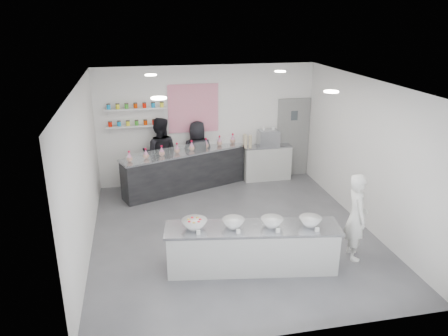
# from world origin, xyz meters

# --- Properties ---
(floor) EXTENTS (6.00, 6.00, 0.00)m
(floor) POSITION_xyz_m (0.00, 0.00, 0.00)
(floor) COLOR #515156
(floor) RESTS_ON ground
(ceiling) EXTENTS (6.00, 6.00, 0.00)m
(ceiling) POSITION_xyz_m (0.00, 0.00, 3.00)
(ceiling) COLOR white
(ceiling) RESTS_ON floor
(back_wall) EXTENTS (5.50, 0.00, 5.50)m
(back_wall) POSITION_xyz_m (0.00, 3.00, 1.50)
(back_wall) COLOR white
(back_wall) RESTS_ON floor
(left_wall) EXTENTS (0.00, 6.00, 6.00)m
(left_wall) POSITION_xyz_m (-2.75, 0.00, 1.50)
(left_wall) COLOR white
(left_wall) RESTS_ON floor
(right_wall) EXTENTS (0.00, 6.00, 6.00)m
(right_wall) POSITION_xyz_m (2.75, 0.00, 1.50)
(right_wall) COLOR white
(right_wall) RESTS_ON floor
(back_door) EXTENTS (0.88, 0.04, 2.10)m
(back_door) POSITION_xyz_m (2.30, 2.97, 1.05)
(back_door) COLOR gray
(back_door) RESTS_ON floor
(pattern_panel) EXTENTS (1.25, 0.03, 1.20)m
(pattern_panel) POSITION_xyz_m (-0.35, 2.98, 1.95)
(pattern_panel) COLOR #E51E59
(pattern_panel) RESTS_ON back_wall
(jar_shelf_lower) EXTENTS (1.45, 0.22, 0.04)m
(jar_shelf_lower) POSITION_xyz_m (-1.75, 2.90, 1.60)
(jar_shelf_lower) COLOR silver
(jar_shelf_lower) RESTS_ON back_wall
(jar_shelf_upper) EXTENTS (1.45, 0.22, 0.04)m
(jar_shelf_upper) POSITION_xyz_m (-1.75, 2.90, 2.02)
(jar_shelf_upper) COLOR silver
(jar_shelf_upper) RESTS_ON back_wall
(preserve_jars) EXTENTS (1.45, 0.10, 0.56)m
(preserve_jars) POSITION_xyz_m (-1.75, 2.88, 1.88)
(preserve_jars) COLOR red
(preserve_jars) RESTS_ON jar_shelf_lower
(downlight_0) EXTENTS (0.24, 0.24, 0.02)m
(downlight_0) POSITION_xyz_m (-1.40, -1.00, 2.98)
(downlight_0) COLOR white
(downlight_0) RESTS_ON ceiling
(downlight_1) EXTENTS (0.24, 0.24, 0.02)m
(downlight_1) POSITION_xyz_m (1.40, -1.00, 2.98)
(downlight_1) COLOR white
(downlight_1) RESTS_ON ceiling
(downlight_2) EXTENTS (0.24, 0.24, 0.02)m
(downlight_2) POSITION_xyz_m (-1.40, 1.60, 2.98)
(downlight_2) COLOR white
(downlight_2) RESTS_ON ceiling
(downlight_3) EXTENTS (0.24, 0.24, 0.02)m
(downlight_3) POSITION_xyz_m (1.40, 1.60, 2.98)
(downlight_3) COLOR white
(downlight_3) RESTS_ON ceiling
(prep_counter) EXTENTS (3.02, 1.12, 0.80)m
(prep_counter) POSITION_xyz_m (0.04, -1.30, 0.40)
(prep_counter) COLOR #BABBB5
(prep_counter) RESTS_ON floor
(back_bar) EXTENTS (3.20, 1.65, 0.99)m
(back_bar) POSITION_xyz_m (-0.65, 2.49, 0.49)
(back_bar) COLOR black
(back_bar) RESTS_ON floor
(sneeze_guard) EXTENTS (2.96, 1.10, 0.27)m
(sneeze_guard) POSITION_xyz_m (-0.56, 2.23, 1.12)
(sneeze_guard) COLOR white
(sneeze_guard) RESTS_ON back_bar
(espresso_ledge) EXTENTS (1.24, 0.40, 0.92)m
(espresso_ledge) POSITION_xyz_m (1.55, 2.78, 0.46)
(espresso_ledge) COLOR #BABBB5
(espresso_ledge) RESTS_ON floor
(espresso_machine) EXTENTS (0.53, 0.37, 0.41)m
(espresso_machine) POSITION_xyz_m (1.56, 2.78, 1.12)
(espresso_machine) COLOR #93969E
(espresso_machine) RESTS_ON espresso_ledge
(cup_stacks) EXTENTS (0.24, 0.24, 0.33)m
(cup_stacks) POSITION_xyz_m (1.00, 2.78, 1.09)
(cup_stacks) COLOR #C1AD8A
(cup_stacks) RESTS_ON espresso_ledge
(prep_bowls) EXTENTS (2.38, 0.83, 0.15)m
(prep_bowls) POSITION_xyz_m (0.04, -1.30, 0.88)
(prep_bowls) COLOR white
(prep_bowls) RESTS_ON prep_counter
(label_cards) EXTENTS (2.01, 0.04, 0.07)m
(label_cards) POSITION_xyz_m (0.12, -1.81, 0.84)
(label_cards) COLOR white
(label_cards) RESTS_ON prep_counter
(cookie_bags) EXTENTS (2.80, 1.15, 0.26)m
(cookie_bags) POSITION_xyz_m (-0.65, 2.49, 1.12)
(cookie_bags) COLOR pink
(cookie_bags) RESTS_ON back_bar
(woman_prep) EXTENTS (0.48, 0.64, 1.60)m
(woman_prep) POSITION_xyz_m (1.94, -1.28, 0.80)
(woman_prep) COLOR white
(woman_prep) RESTS_ON floor
(staff_left) EXTENTS (1.00, 0.85, 1.81)m
(staff_left) POSITION_xyz_m (-1.23, 2.74, 0.91)
(staff_left) COLOR black
(staff_left) RESTS_ON floor
(staff_right) EXTENTS (0.83, 0.55, 1.68)m
(staff_right) POSITION_xyz_m (-0.29, 2.74, 0.84)
(staff_right) COLOR black
(staff_right) RESTS_ON floor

